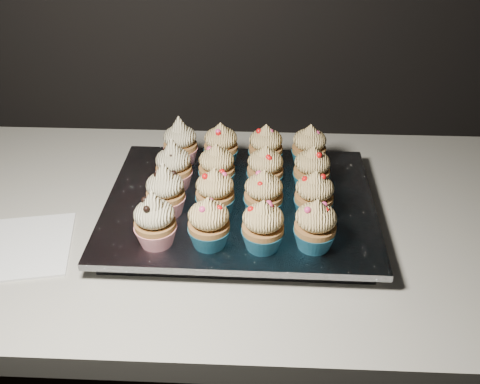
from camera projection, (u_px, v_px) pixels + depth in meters
The scene contains 20 objects.
worktop at pixel (363, 225), 0.93m from camera, with size 2.44×0.64×0.04m, color beige.
napkin at pixel (20, 247), 0.85m from camera, with size 0.16×0.16×0.00m, color white.
baking_tray at pixel (240, 211), 0.91m from camera, with size 0.41×0.31×0.02m, color black.
foil_lining at pixel (240, 203), 0.90m from camera, with size 0.45×0.35×0.01m, color silver.
cupcake_0 at pixel (155, 221), 0.78m from camera, with size 0.06×0.06×0.10m.
cupcake_1 at pixel (209, 223), 0.78m from camera, with size 0.06×0.06×0.08m.
cupcake_2 at pixel (263, 226), 0.78m from camera, with size 0.06×0.06×0.08m.
cupcake_3 at pixel (315, 226), 0.78m from camera, with size 0.06×0.06×0.08m.
cupcake_4 at pixel (165, 192), 0.85m from camera, with size 0.06×0.06×0.10m.
cupcake_5 at pixel (215, 193), 0.85m from camera, with size 0.06×0.06×0.08m.
cupcake_6 at pixel (264, 195), 0.84m from camera, with size 0.06×0.06×0.08m.
cupcake_7 at pixel (314, 196), 0.84m from camera, with size 0.06×0.06×0.08m.
cupcake_8 at pixel (174, 166), 0.91m from camera, with size 0.06×0.06×0.10m.
cupcake_9 at pixel (217, 168), 0.91m from camera, with size 0.06×0.06×0.08m.
cupcake_10 at pixel (265, 169), 0.91m from camera, with size 0.06×0.06×0.08m.
cupcake_11 at pixel (312, 170), 0.90m from camera, with size 0.06×0.06×0.08m.
cupcake_12 at pixel (180, 143), 0.98m from camera, with size 0.06×0.06×0.10m.
cupcake_13 at pixel (221, 146), 0.97m from camera, with size 0.06×0.06×0.08m.
cupcake_14 at pixel (266, 147), 0.97m from camera, with size 0.06×0.06×0.08m.
cupcake_15 at pixel (309, 147), 0.97m from camera, with size 0.06×0.06×0.08m.
Camera 1 is at (-0.18, 0.95, 1.45)m, focal length 40.00 mm.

